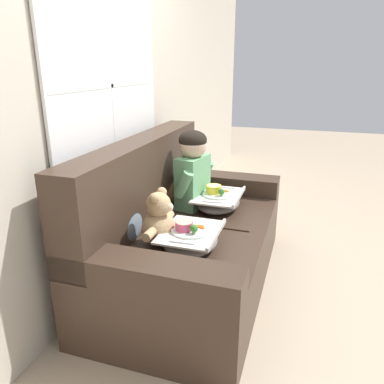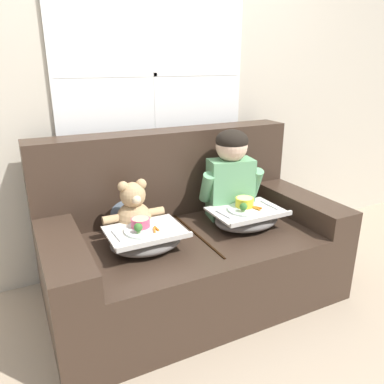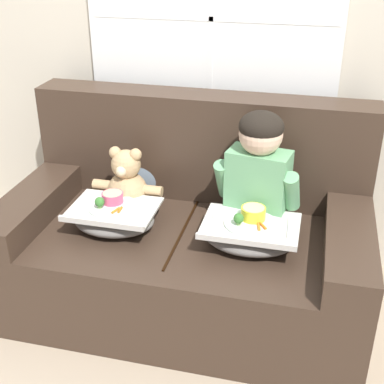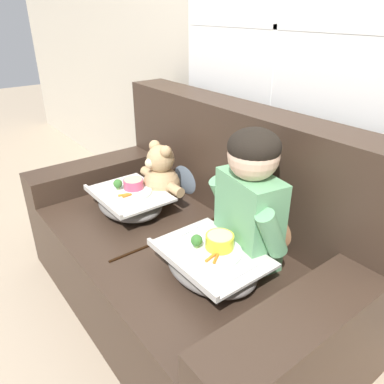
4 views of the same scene
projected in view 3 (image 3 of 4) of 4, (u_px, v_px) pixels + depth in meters
The scene contains 9 objects.
ground_plane at pixel (185, 301), 2.88m from camera, with size 14.00×14.00×0.00m, color tan.
wall_back_with_window at pixel (213, 32), 2.83m from camera, with size 8.00×0.08×2.60m.
couch at pixel (189, 237), 2.79m from camera, with size 1.80×1.00×1.03m.
throw_pillow_behind_child at pixel (262, 180), 2.81m from camera, with size 0.33×0.16×0.34m.
throw_pillow_behind_teddy at pixel (140, 167), 2.95m from camera, with size 0.32×0.15×0.33m.
child_figure at pixel (259, 165), 2.55m from camera, with size 0.44×0.24×0.60m.
teddy_bear at pixel (127, 184), 2.78m from camera, with size 0.38×0.26×0.35m.
lap_tray_child at pixel (250, 234), 2.50m from camera, with size 0.45×0.33×0.19m.
lap_tray_teddy at pixel (114, 217), 2.64m from camera, with size 0.42×0.33×0.19m.
Camera 3 is at (0.58, -2.23, 1.83)m, focal length 50.00 mm.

